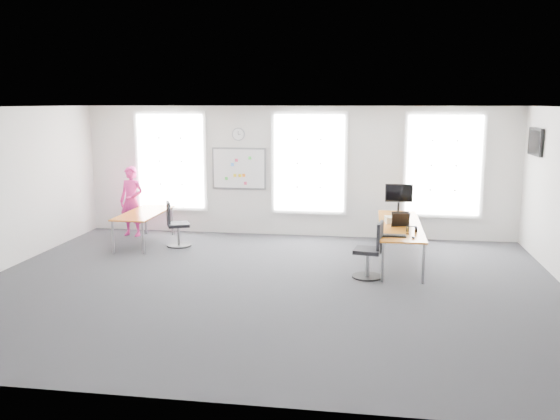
% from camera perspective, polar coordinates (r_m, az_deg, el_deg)
% --- Properties ---
extents(floor, '(10.00, 10.00, 0.00)m').
position_cam_1_polar(floor, '(10.15, -1.33, -7.32)').
color(floor, '#242428').
rests_on(floor, ground).
extents(ceiling, '(10.00, 10.00, 0.00)m').
position_cam_1_polar(ceiling, '(9.67, -1.40, 9.87)').
color(ceiling, white).
rests_on(ceiling, ground).
extents(wall_back, '(10.00, 0.00, 10.00)m').
position_cam_1_polar(wall_back, '(13.72, 1.57, 3.72)').
color(wall_back, silver).
rests_on(wall_back, ground).
extents(wall_front, '(10.00, 0.00, 10.00)m').
position_cam_1_polar(wall_front, '(5.99, -8.11, -5.01)').
color(wall_front, silver).
rests_on(wall_front, ground).
extents(window_left, '(1.60, 0.06, 2.20)m').
position_cam_1_polar(window_left, '(14.35, -10.45, 4.64)').
color(window_left, white).
rests_on(window_left, wall_back).
extents(window_mid, '(1.60, 0.06, 2.20)m').
position_cam_1_polar(window_mid, '(13.64, 2.81, 4.51)').
color(window_mid, white).
rests_on(window_mid, wall_back).
extents(window_right, '(1.60, 0.06, 2.20)m').
position_cam_1_polar(window_right, '(13.66, 15.47, 4.16)').
color(window_right, white).
rests_on(window_right, wall_back).
extents(desk_right, '(0.81, 3.03, 0.74)m').
position_cam_1_polar(desk_right, '(11.77, 11.46, -1.59)').
color(desk_right, '#BE771A').
rests_on(desk_right, ground).
extents(desk_left, '(0.77, 1.93, 0.71)m').
position_cam_1_polar(desk_left, '(13.33, -12.96, -0.45)').
color(desk_left, '#BE771A').
rests_on(desk_left, ground).
extents(chair_right, '(0.54, 0.54, 1.02)m').
position_cam_1_polar(chair_right, '(10.61, 8.76, -4.15)').
color(chair_right, black).
rests_on(chair_right, ground).
extents(chair_left, '(0.59, 0.59, 0.98)m').
position_cam_1_polar(chair_left, '(12.98, -10.01, -1.59)').
color(chair_left, black).
rests_on(chair_left, ground).
extents(person, '(0.65, 0.49, 1.63)m').
position_cam_1_polar(person, '(14.18, -14.09, 0.82)').
color(person, '#D5267F').
rests_on(person, ground).
extents(whiteboard, '(1.20, 0.03, 0.90)m').
position_cam_1_polar(whiteboard, '(13.92, -3.98, 4.00)').
color(whiteboard, white).
rests_on(whiteboard, wall_back).
extents(wall_clock, '(0.30, 0.04, 0.30)m').
position_cam_1_polar(wall_clock, '(13.85, -4.02, 7.29)').
color(wall_clock, gray).
rests_on(wall_clock, wall_back).
extents(tv, '(0.06, 0.90, 0.55)m').
position_cam_1_polar(tv, '(12.96, 23.38, 6.05)').
color(tv, black).
rests_on(tv, wall_right).
extents(keyboard, '(0.46, 0.17, 0.02)m').
position_cam_1_polar(keyboard, '(10.68, 10.84, -2.45)').
color(keyboard, black).
rests_on(keyboard, desk_right).
extents(mouse, '(0.09, 0.12, 0.04)m').
position_cam_1_polar(mouse, '(10.59, 12.71, -2.59)').
color(mouse, black).
rests_on(mouse, desk_right).
extents(lens_cap, '(0.08, 0.08, 0.01)m').
position_cam_1_polar(lens_cap, '(10.91, 12.18, -2.27)').
color(lens_cap, black).
rests_on(lens_cap, desk_right).
extents(headphones, '(0.20, 0.11, 0.12)m').
position_cam_1_polar(headphones, '(11.10, 12.53, -1.81)').
color(headphones, black).
rests_on(headphones, desk_right).
extents(laptop_sleeve, '(0.36, 0.28, 0.28)m').
position_cam_1_polar(laptop_sleeve, '(11.52, 11.53, -0.89)').
color(laptop_sleeve, black).
rests_on(laptop_sleeve, desk_right).
extents(paper_stack, '(0.39, 0.32, 0.12)m').
position_cam_1_polar(paper_stack, '(11.88, 10.96, -0.92)').
color(paper_stack, beige).
rests_on(paper_stack, desk_right).
extents(monitor, '(0.58, 0.24, 0.64)m').
position_cam_1_polar(monitor, '(12.80, 11.37, 1.33)').
color(monitor, black).
rests_on(monitor, desk_right).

